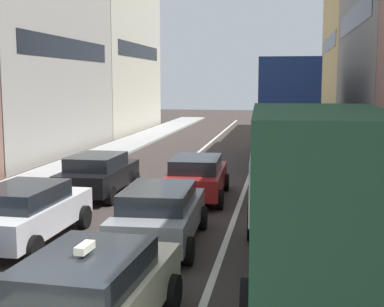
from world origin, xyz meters
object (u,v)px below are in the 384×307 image
Objects in this scene: taxi_centre_lane_front at (90,295)px; wagon_left_lane_second at (26,212)px; sedan_centre_lane_second at (160,213)px; sedan_left_lane_third at (98,173)px; sedan_right_lane_behind_truck at (290,183)px; bus_mid_queue_primary at (289,106)px; hatchback_centre_lane_third at (197,176)px; removalist_box_truck at (314,190)px.

wagon_left_lane_second is at bearing 38.90° from taxi_centre_lane_front.
sedan_centre_lane_second and sedan_left_lane_third have the same top height.
taxi_centre_lane_front is 1.02× the size of sedan_right_lane_behind_truck.
wagon_left_lane_second is at bearing 156.20° from bus_mid_queue_primary.
sedan_left_lane_third is at bearing 88.33° from hatchback_centre_lane_third.
wagon_left_lane_second is 16.35m from bus_mid_queue_primary.
bus_mid_queue_primary is (3.15, 19.59, 2.03)m from taxi_centre_lane_front.
sedan_centre_lane_second is at bearing 4.09° from taxi_centre_lane_front.
bus_mid_queue_primary is (-0.00, 9.73, 2.03)m from sedan_right_lane_behind_truck.
wagon_left_lane_second is (-3.48, 4.80, -0.00)m from taxi_centre_lane_front.
taxi_centre_lane_front reaches higher than sedan_right_lane_behind_truck.
sedan_right_lane_behind_truck is at bearing -103.97° from hatchback_centre_lane_third.
sedan_centre_lane_second is 6.33m from sedan_left_lane_third.
sedan_right_lane_behind_truck is (6.64, 5.07, 0.00)m from wagon_left_lane_second.
removalist_box_truck is 1.78× the size of hatchback_centre_lane_third.
sedan_centre_lane_second is 1.01× the size of sedan_right_lane_behind_truck.
sedan_centre_lane_second is 5.33m from hatchback_centre_lane_third.
hatchback_centre_lane_third is (-3.54, 7.53, -1.18)m from removalist_box_truck.
sedan_centre_lane_second is 5.70m from sedan_right_lane_behind_truck.
sedan_left_lane_third is (-0.11, 5.69, 0.00)m from wagon_left_lane_second.
taxi_centre_lane_front is 10.52m from hatchback_centre_lane_third.
taxi_centre_lane_front reaches higher than sedan_centre_lane_second.
taxi_centre_lane_front is 1.00× the size of sedan_centre_lane_second.
sedan_centre_lane_second is at bearing 56.27° from removalist_box_truck.
removalist_box_truck is at bearing -177.15° from sedan_right_lane_behind_truck.
taxi_centre_lane_front is at bearing 127.94° from removalist_box_truck.
wagon_left_lane_second is 1.01× the size of sedan_left_lane_third.
bus_mid_queue_primary is (3.18, 9.07, 2.03)m from hatchback_centre_lane_third.
removalist_box_truck is 4.40m from sedan_centre_lane_second.
sedan_centre_lane_second is at bearing 167.59° from bus_mid_queue_primary.
sedan_left_lane_third is 1.00× the size of sedan_right_lane_behind_truck.
sedan_left_lane_third is 6.77m from sedan_right_lane_behind_truck.
sedan_centre_lane_second is 14.90m from bus_mid_queue_primary.
hatchback_centre_lane_third is (0.08, 5.33, 0.00)m from sedan_centre_lane_second.
wagon_left_lane_second is 1.01× the size of sedan_right_lane_behind_truck.
removalist_box_truck is at bearing -123.50° from sedan_centre_lane_second.
hatchback_centre_lane_third is at bearing 3.04° from taxi_centre_lane_front.
removalist_box_truck is at bearing -103.03° from wagon_left_lane_second.
hatchback_centre_lane_third is at bearing -89.10° from sedan_left_lane_third.
sedan_centre_lane_second and wagon_left_lane_second have the same top height.
removalist_box_truck is at bearing -136.22° from sedan_left_lane_third.
hatchback_centre_lane_third is 1.01× the size of sedan_left_lane_third.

